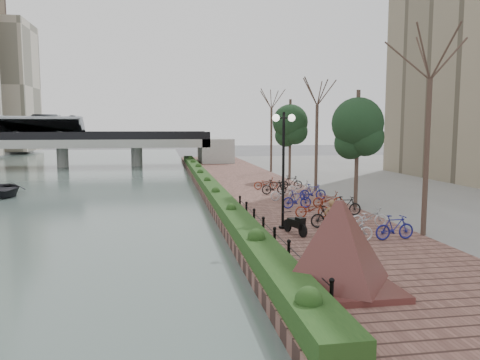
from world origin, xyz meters
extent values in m
plane|color=#59595B|center=(0.00, 0.00, 0.00)|extent=(220.00, 220.00, 0.00)
cube|color=#485A55|center=(-15.00, 25.00, 0.01)|extent=(30.00, 130.00, 0.02)
cube|color=brown|center=(4.00, 17.50, 0.25)|extent=(8.00, 75.00, 0.50)
cube|color=slate|center=(20.00, 17.50, 0.25)|extent=(24.00, 75.00, 0.50)
cube|color=#153613|center=(0.60, 20.00, 0.80)|extent=(1.10, 56.00, 0.60)
cylinder|color=black|center=(1.40, -5.00, 0.85)|extent=(0.10, 0.10, 0.70)
cylinder|color=black|center=(1.40, -3.00, 0.85)|extent=(0.10, 0.10, 0.70)
cylinder|color=black|center=(1.40, -1.00, 0.85)|extent=(0.10, 0.10, 0.70)
cylinder|color=black|center=(1.40, 1.00, 0.85)|extent=(0.10, 0.10, 0.70)
cylinder|color=black|center=(1.40, 3.00, 0.85)|extent=(0.10, 0.10, 0.70)
cylinder|color=black|center=(1.40, 5.00, 0.85)|extent=(0.10, 0.10, 0.70)
cylinder|color=black|center=(1.40, 7.00, 0.85)|extent=(0.10, 0.10, 0.70)
cylinder|color=black|center=(1.40, 9.00, 0.85)|extent=(0.10, 0.10, 0.70)
cube|color=#47211E|center=(2.11, -3.58, 0.59)|extent=(3.00, 3.00, 0.18)
pyramid|color=#47211E|center=(2.11, -3.58, 1.83)|extent=(3.83, 3.83, 2.30)
cylinder|color=black|center=(2.54, 4.19, 3.06)|extent=(0.12, 0.12, 5.11)
cylinder|color=black|center=(2.54, 4.19, 5.36)|extent=(0.70, 0.06, 0.06)
sphere|color=white|center=(2.19, 4.19, 5.36)|extent=(0.32, 0.32, 0.32)
sphere|color=white|center=(2.89, 4.19, 5.36)|extent=(0.32, 0.32, 0.32)
imported|color=brown|center=(4.00, 2.13, 1.28)|extent=(0.58, 0.39, 1.56)
imported|color=silver|center=(4.60, 1.29, 0.95)|extent=(0.60, 1.72, 0.90)
imported|color=black|center=(4.60, 3.89, 1.00)|extent=(0.47, 1.66, 1.00)
imported|color=maroon|center=(4.60, 6.49, 0.95)|extent=(0.60, 1.71, 0.90)
imported|color=navy|center=(4.60, 9.09, 1.00)|extent=(0.47, 1.66, 1.00)
imported|color=silver|center=(4.60, 11.69, 0.95)|extent=(0.60, 1.71, 0.90)
imported|color=black|center=(4.60, 14.29, 1.00)|extent=(0.47, 1.66, 1.00)
imported|color=maroon|center=(4.60, 16.89, 0.95)|extent=(0.60, 1.72, 0.90)
imported|color=navy|center=(6.40, 1.29, 1.00)|extent=(0.47, 1.66, 1.00)
imported|color=silver|center=(6.40, 3.89, 0.95)|extent=(0.60, 1.71, 0.90)
imported|color=black|center=(6.40, 6.49, 1.00)|extent=(0.47, 1.66, 1.00)
imported|color=maroon|center=(6.40, 9.09, 0.95)|extent=(0.60, 1.71, 0.90)
imported|color=navy|center=(6.40, 11.69, 1.00)|extent=(0.47, 1.66, 1.00)
imported|color=silver|center=(6.40, 14.29, 0.95)|extent=(0.60, 1.71, 0.90)
imported|color=black|center=(6.40, 16.89, 1.00)|extent=(0.47, 1.66, 1.00)
cube|color=#9F9F9A|center=(-15.00, 45.00, 3.00)|extent=(36.00, 8.00, 1.00)
cube|color=black|center=(-15.00, 41.10, 3.95)|extent=(36.00, 0.15, 0.90)
cube|color=black|center=(-15.00, 48.90, 3.95)|extent=(36.00, 0.15, 0.90)
cylinder|color=#9F9F9A|center=(-15.00, 45.00, 1.25)|extent=(1.40, 1.40, 2.50)
cylinder|color=#9F9F9A|center=(-6.00, 45.00, 1.25)|extent=(1.40, 1.40, 2.50)
imported|color=silver|center=(-17.71, 45.00, 5.00)|extent=(2.52, 10.77, 3.00)
imported|color=black|center=(-14.18, 20.15, 0.52)|extent=(4.95, 5.74, 1.00)
camera|label=1|loc=(-2.63, -15.62, 4.97)|focal=35.00mm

